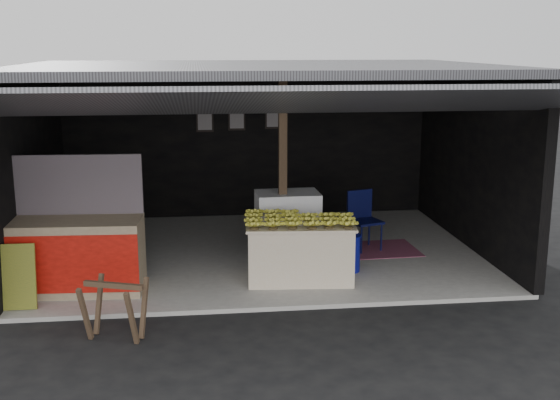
{
  "coord_description": "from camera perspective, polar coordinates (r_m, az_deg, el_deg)",
  "views": [
    {
      "loc": [
        -0.98,
        -8.34,
        3.34
      ],
      "look_at": [
        0.22,
        1.56,
        1.1
      ],
      "focal_mm": 45.0,
      "sensor_mm": 36.0,
      "label": 1
    }
  ],
  "objects": [
    {
      "name": "banana_table",
      "position": [
        9.9,
        1.62,
        -4.15
      ],
      "size": [
        1.57,
        1.05,
        0.83
      ],
      "rotation": [
        0.0,
        0.0,
        -0.08
      ],
      "color": "beige",
      "rests_on": "concrete_slab"
    },
    {
      "name": "water_barrel",
      "position": [
        10.34,
        5.55,
        -4.38
      ],
      "size": [
        0.35,
        0.35,
        0.52
      ],
      "primitive_type": "cylinder",
      "color": "#0B1082",
      "rests_on": "concrete_slab"
    },
    {
      "name": "green_signboard",
      "position": [
        9.42,
        -20.88,
        -5.87
      ],
      "size": [
        0.56,
        0.16,
        0.83
      ],
      "primitive_type": "cube",
      "rotation": [
        -0.15,
        0.0,
        0.0
      ],
      "color": "black",
      "rests_on": "concrete_slab"
    },
    {
      "name": "white_crate",
      "position": [
        10.77,
        0.62,
        -2.13
      ],
      "size": [
        0.97,
        0.68,
        1.06
      ],
      "rotation": [
        0.0,
        0.0,
        0.03
      ],
      "color": "white",
      "rests_on": "concrete_slab"
    },
    {
      "name": "sawhorse",
      "position": [
        8.27,
        -13.3,
        -8.23
      ],
      "size": [
        0.78,
        0.78,
        0.69
      ],
      "rotation": [
        0.0,
        0.0,
        -0.34
      ],
      "color": "#483424",
      "rests_on": "ground"
    },
    {
      "name": "plastic_chair",
      "position": [
        11.41,
        6.74,
        -1.19
      ],
      "size": [
        0.57,
        0.57,
        0.95
      ],
      "rotation": [
        0.0,
        0.0,
        0.31
      ],
      "color": "#090C34",
      "rests_on": "concrete_slab"
    },
    {
      "name": "ground",
      "position": [
        9.03,
        -0.19,
        -9.03
      ],
      "size": [
        80.0,
        80.0,
        0.0
      ],
      "primitive_type": "plane",
      "color": "black",
      "rests_on": "ground"
    },
    {
      "name": "banana_pile",
      "position": [
        9.77,
        1.64,
        -1.38
      ],
      "size": [
        1.45,
        0.94,
        0.16
      ],
      "primitive_type": null,
      "rotation": [
        0.0,
        0.0,
        -0.08
      ],
      "color": "yellow",
      "rests_on": "banana_table"
    },
    {
      "name": "magenta_rug",
      "position": [
        11.48,
        7.36,
        -4.02
      ],
      "size": [
        1.54,
        1.06,
        0.01
      ],
      "primitive_type": "cube",
      "rotation": [
        0.0,
        0.0,
        0.04
      ],
      "color": "maroon",
      "rests_on": "concrete_slab"
    },
    {
      "name": "picture_frames",
      "position": [
        13.33,
        -3.39,
        6.57
      ],
      "size": [
        1.62,
        0.04,
        0.46
      ],
      "color": "black",
      "rests_on": "shophouse"
    },
    {
      "name": "neighbor_stall",
      "position": [
        9.8,
        -16.24,
        -4.09
      ],
      "size": [
        1.79,
        0.88,
        1.81
      ],
      "rotation": [
        0.0,
        0.0,
        -0.05
      ],
      "color": "#998466",
      "rests_on": "concrete_slab"
    },
    {
      "name": "shophouse",
      "position": [
        11.26,
        -1.88,
        6.34
      ],
      "size": [
        7.4,
        7.29,
        3.02
      ],
      "color": "black",
      "rests_on": "ground"
    },
    {
      "name": "concrete_slab",
      "position": [
        11.37,
        -1.67,
        -4.26
      ],
      "size": [
        7.0,
        5.0,
        0.06
      ],
      "primitive_type": "cube",
      "color": "gray",
      "rests_on": "ground"
    }
  ]
}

